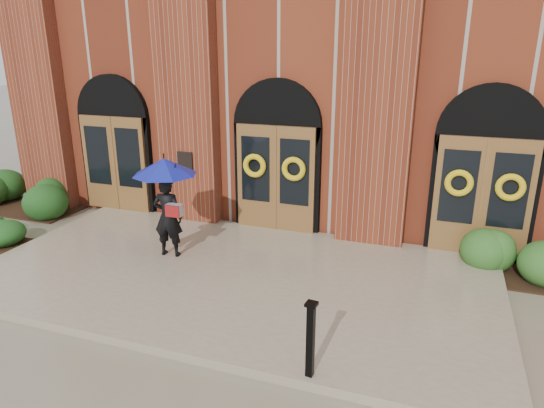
% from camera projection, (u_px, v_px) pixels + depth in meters
% --- Properties ---
extents(ground, '(90.00, 90.00, 0.00)m').
position_uv_depth(ground, '(230.00, 283.00, 9.39)').
color(ground, gray).
rests_on(ground, ground).
extents(landing, '(10.00, 5.30, 0.15)m').
position_uv_depth(landing, '(233.00, 276.00, 9.50)').
color(landing, tan).
rests_on(landing, ground).
extents(church_building, '(16.20, 12.53, 7.00)m').
position_uv_depth(church_building, '(335.00, 73.00, 16.17)').
color(church_building, maroon).
rests_on(church_building, ground).
extents(man_with_umbrella, '(1.47, 1.47, 2.09)m').
position_uv_depth(man_with_umbrella, '(166.00, 189.00, 9.84)').
color(man_with_umbrella, black).
rests_on(man_with_umbrella, landing).
extents(metal_post, '(0.16, 0.16, 1.10)m').
position_uv_depth(metal_post, '(311.00, 338.00, 6.35)').
color(metal_post, black).
rests_on(metal_post, landing).
extents(hedge_wall_left, '(3.43, 1.37, 0.88)m').
position_uv_depth(hedge_wall_left, '(16.00, 192.00, 13.63)').
color(hedge_wall_left, '#1B4316').
rests_on(hedge_wall_left, ground).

